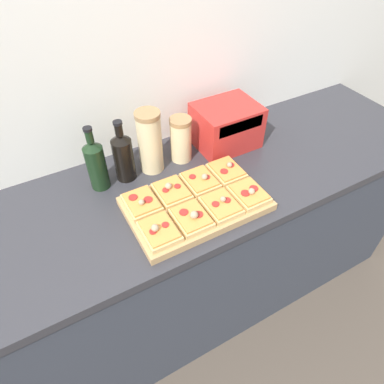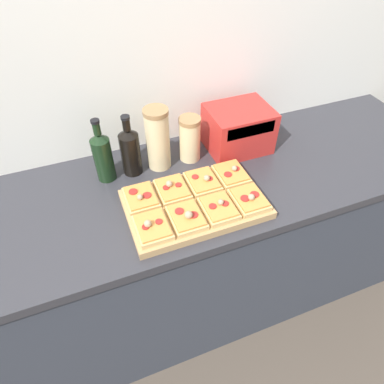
{
  "view_description": "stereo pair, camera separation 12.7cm",
  "coord_description": "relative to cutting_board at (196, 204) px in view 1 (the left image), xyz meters",
  "views": [
    {
      "loc": [
        -0.37,
        -0.58,
        1.87
      ],
      "look_at": [
        0.08,
        0.22,
        0.99
      ],
      "focal_mm": 32.0,
      "sensor_mm": 36.0,
      "label": 1
    },
    {
      "loc": [
        -0.25,
        -0.64,
        1.87
      ],
      "look_at": [
        0.08,
        0.22,
        0.99
      ],
      "focal_mm": 32.0,
      "sensor_mm": 36.0,
      "label": 2
    }
  ],
  "objects": [
    {
      "name": "wine_bottle",
      "position": [
        -0.16,
        0.29,
        0.09
      ],
      "size": [
        0.08,
        0.08,
        0.26
      ],
      "color": "black",
      "rests_on": "kitchen_counter"
    },
    {
      "name": "ground_plane",
      "position": [
        -0.08,
        -0.19,
        -0.95
      ],
      "size": [
        12.0,
        12.0,
        0.0
      ],
      "primitive_type": "plane",
      "color": "#4C4238"
    },
    {
      "name": "olive_oil_bottle",
      "position": [
        -0.27,
        0.29,
        0.1
      ],
      "size": [
        0.07,
        0.07,
        0.27
      ],
      "color": "black",
      "rests_on": "kitchen_counter"
    },
    {
      "name": "pizza_slice_front_left",
      "position": [
        -0.18,
        -0.08,
        0.03
      ],
      "size": [
        0.11,
        0.14,
        0.05
      ],
      "color": "tan",
      "rests_on": "cutting_board"
    },
    {
      "name": "wall_back",
      "position": [
        -0.08,
        0.49,
        0.3
      ],
      "size": [
        6.0,
        0.06,
        2.5
      ],
      "color": "silver",
      "rests_on": "ground_plane"
    },
    {
      "name": "pizza_slice_back_left",
      "position": [
        -0.18,
        0.08,
        0.03
      ],
      "size": [
        0.11,
        0.14,
        0.05
      ],
      "color": "tan",
      "rests_on": "cutting_board"
    },
    {
      "name": "grain_jar_short",
      "position": [
        0.09,
        0.29,
        0.08
      ],
      "size": [
        0.09,
        0.09,
        0.2
      ],
      "color": "beige",
      "rests_on": "kitchen_counter"
    },
    {
      "name": "pizza_slice_front_midleft",
      "position": [
        -0.06,
        -0.08,
        0.03
      ],
      "size": [
        0.11,
        0.14,
        0.06
      ],
      "color": "tan",
      "rests_on": "cutting_board"
    },
    {
      "name": "toaster_oven",
      "position": [
        0.32,
        0.29,
        0.08
      ],
      "size": [
        0.29,
        0.22,
        0.19
      ],
      "color": "red",
      "rests_on": "kitchen_counter"
    },
    {
      "name": "pizza_slice_back_midleft",
      "position": [
        -0.06,
        0.08,
        0.03
      ],
      "size": [
        0.11,
        0.14,
        0.05
      ],
      "color": "tan",
      "rests_on": "cutting_board"
    },
    {
      "name": "pizza_slice_back_right",
      "position": [
        0.18,
        0.08,
        0.03
      ],
      "size": [
        0.11,
        0.14,
        0.05
      ],
      "color": "tan",
      "rests_on": "cutting_board"
    },
    {
      "name": "pizza_slice_back_midright",
      "position": [
        0.06,
        0.08,
        0.03
      ],
      "size": [
        0.11,
        0.14,
        0.05
      ],
      "color": "tan",
      "rests_on": "cutting_board"
    },
    {
      "name": "cutting_board",
      "position": [
        0.0,
        0.0,
        0.0
      ],
      "size": [
        0.51,
        0.32,
        0.03
      ],
      "primitive_type": "cube",
      "color": "tan",
      "rests_on": "kitchen_counter"
    },
    {
      "name": "grain_jar_tall",
      "position": [
        -0.05,
        0.29,
        0.12
      ],
      "size": [
        0.1,
        0.1,
        0.27
      ],
      "color": "beige",
      "rests_on": "kitchen_counter"
    },
    {
      "name": "kitchen_counter",
      "position": [
        -0.08,
        0.13,
        -0.48
      ],
      "size": [
        2.63,
        0.67,
        0.93
      ],
      "color": "#333842",
      "rests_on": "ground_plane"
    },
    {
      "name": "pizza_slice_front_midright",
      "position": [
        0.06,
        -0.08,
        0.03
      ],
      "size": [
        0.11,
        0.14,
        0.05
      ],
      "color": "tan",
      "rests_on": "cutting_board"
    },
    {
      "name": "pizza_slice_front_right",
      "position": [
        0.18,
        -0.08,
        0.03
      ],
      "size": [
        0.11,
        0.14,
        0.05
      ],
      "color": "tan",
      "rests_on": "cutting_board"
    }
  ]
}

